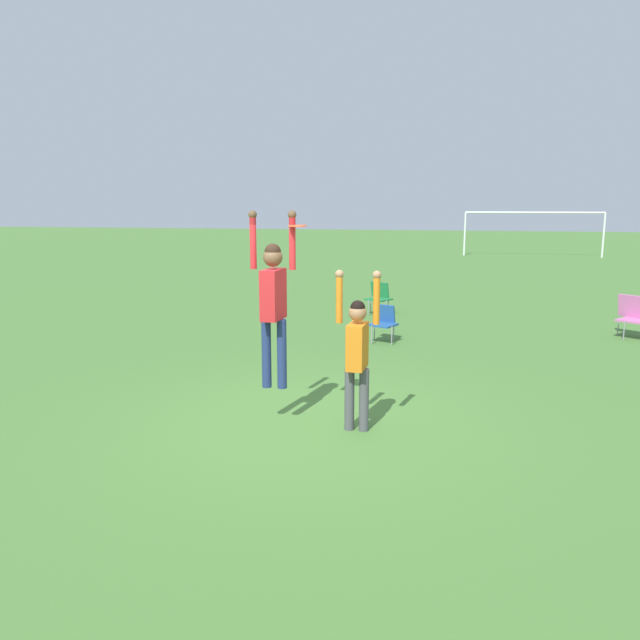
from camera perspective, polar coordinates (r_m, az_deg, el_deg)
ground_plane at (r=8.12m, az=-1.11°, el=-9.21°), size 120.00×120.00×0.00m
person_jumping at (r=7.71m, az=-4.29°, el=2.29°), size 0.60×0.46×2.21m
person_defending at (r=7.53m, az=3.43°, el=-2.58°), size 0.55×0.41×1.98m
frisbee at (r=7.47m, az=-2.09°, el=8.61°), size 0.22×0.22×0.02m
camping_chair_0 at (r=15.85m, az=5.42°, el=2.22°), size 0.72×0.78×0.79m
camping_chair_1 at (r=14.51m, az=26.71°, el=0.45°), size 0.78×0.87×0.87m
camping_chair_2 at (r=12.62m, az=5.84°, el=-0.04°), size 0.61×0.66×0.74m
soccer_goal at (r=35.04m, az=18.94°, el=8.53°), size 7.10×0.10×2.35m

